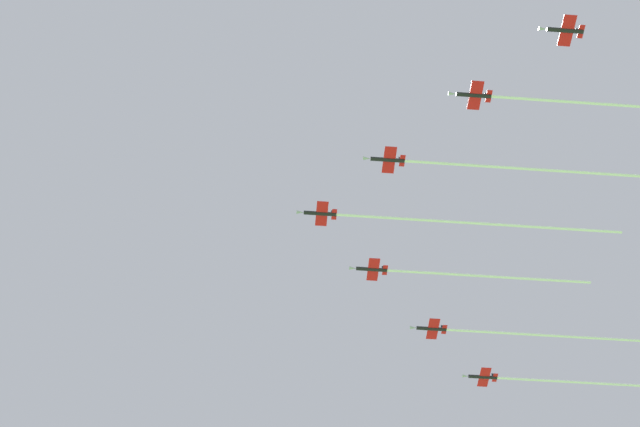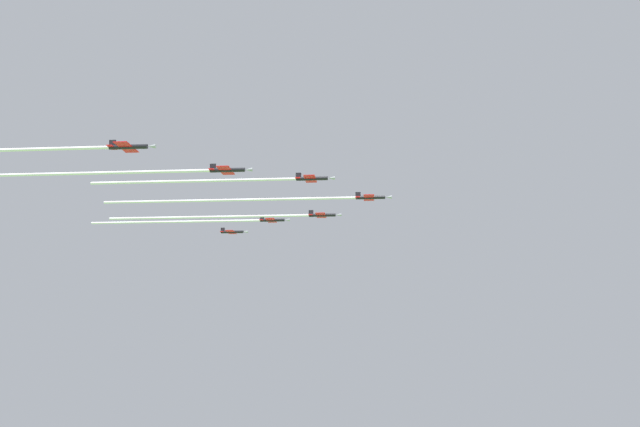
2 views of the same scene
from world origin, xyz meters
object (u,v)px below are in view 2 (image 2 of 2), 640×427
at_px(jet_lead, 268,199).
at_px(jet_center_rear, 233,232).
at_px(jet_port_inner, 244,216).
at_px(jet_starboard_inner, 234,180).
at_px(jet_starboard_outer, 134,172).
at_px(jet_port_trail, 42,149).
at_px(jet_port_outer, 207,221).

bearing_deg(jet_lead, jet_center_rear, -157.69).
bearing_deg(jet_center_rear, jet_lead, 22.31).
relative_size(jet_port_inner, jet_starboard_inner, 1.13).
bearing_deg(jet_starboard_inner, jet_starboard_outer, -49.38).
relative_size(jet_port_inner, jet_port_trail, 1.20).
relative_size(jet_starboard_outer, jet_center_rear, 6.44).
relative_size(jet_port_inner, jet_port_outer, 1.07).
distance_m(jet_starboard_inner, jet_port_outer, 56.58).
distance_m(jet_starboard_inner, jet_center_rear, 72.01).
bearing_deg(jet_starboard_inner, jet_port_inner, -173.41).
xyz_separation_m(jet_lead, jet_port_outer, (-25.82, -35.94, 1.13)).
relative_size(jet_lead, jet_port_outer, 1.21).
relative_size(jet_port_inner, jet_starboard_outer, 1.06).
bearing_deg(jet_starboard_inner, jet_lead, 159.76).
relative_size(jet_lead, jet_center_rear, 7.75).
bearing_deg(jet_port_outer, jet_starboard_inner, 21.07).
bearing_deg(jet_port_trail, jet_center_rear, 169.65).
height_order(jet_lead, jet_starboard_outer, jet_lead).
bearing_deg(jet_lead, jet_port_trail, -37.80).
relative_size(jet_starboard_inner, jet_starboard_outer, 0.94).
xyz_separation_m(jet_port_inner, jet_starboard_inner, (32.47, 14.17, 2.31)).
xyz_separation_m(jet_port_inner, jet_starboard_outer, (55.30, -0.31, 0.02)).
distance_m(jet_port_outer, jet_port_trail, 89.13).
distance_m(jet_port_inner, jet_center_rear, 36.95).
bearing_deg(jet_starboard_inner, jet_port_outer, -158.93).
relative_size(jet_starboard_inner, jet_port_trail, 1.06).
bearing_deg(jet_port_inner, jet_port_outer, -137.24).
distance_m(jet_port_outer, jet_starboard_outer, 70.43).
relative_size(jet_starboard_inner, jet_port_outer, 0.94).
xyz_separation_m(jet_port_inner, jet_port_trail, (76.20, -8.51, 0.57)).
relative_size(jet_starboard_inner, jet_center_rear, 6.04).
relative_size(jet_starboard_outer, jet_port_trail, 1.13).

